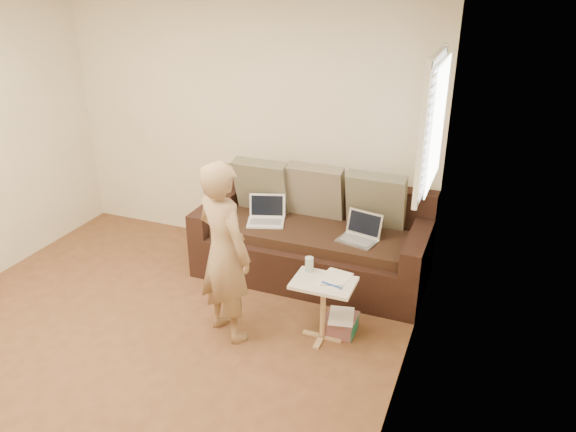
# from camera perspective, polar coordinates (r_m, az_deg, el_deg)

# --- Properties ---
(floor) EXTENTS (4.50, 4.50, 0.00)m
(floor) POSITION_cam_1_polar(r_m,az_deg,el_deg) (4.62, -16.28, -14.11)
(floor) COLOR #563420
(floor) RESTS_ON ground
(ceiling) EXTENTS (4.50, 4.50, 0.00)m
(ceiling) POSITION_cam_1_polar(r_m,az_deg,el_deg) (3.68, -21.27, 19.69)
(ceiling) COLOR white
(ceiling) RESTS_ON wall_back
(wall_back) EXTENTS (4.00, 0.00, 4.00)m
(wall_back) POSITION_cam_1_polar(r_m,az_deg,el_deg) (5.77, -4.36, 9.20)
(wall_back) COLOR beige
(wall_back) RESTS_ON ground
(wall_right) EXTENTS (0.00, 4.50, 4.50)m
(wall_right) POSITION_cam_1_polar(r_m,az_deg,el_deg) (3.17, 11.01, -4.45)
(wall_right) COLOR beige
(wall_right) RESTS_ON ground
(window_blinds) EXTENTS (0.12, 0.88, 1.08)m
(window_blinds) POSITION_cam_1_polar(r_m,az_deg,el_deg) (4.42, 14.68, 9.14)
(window_blinds) COLOR white
(window_blinds) RESTS_ON wall_right
(sofa) EXTENTS (2.20, 0.95, 0.85)m
(sofa) POSITION_cam_1_polar(r_m,az_deg,el_deg) (5.34, 2.48, -2.09)
(sofa) COLOR black
(sofa) RESTS_ON ground
(pillow_left) EXTENTS (0.55, 0.29, 0.57)m
(pillow_left) POSITION_cam_1_polar(r_m,az_deg,el_deg) (5.56, -2.65, 3.13)
(pillow_left) COLOR brown
(pillow_left) RESTS_ON sofa
(pillow_mid) EXTENTS (0.55, 0.27, 0.57)m
(pillow_mid) POSITION_cam_1_polar(r_m,az_deg,el_deg) (5.42, 2.90, 2.54)
(pillow_mid) COLOR brown
(pillow_mid) RESTS_ON sofa
(pillow_right) EXTENTS (0.55, 0.28, 0.57)m
(pillow_right) POSITION_cam_1_polar(r_m,az_deg,el_deg) (5.26, 9.04, 1.56)
(pillow_right) COLOR brown
(pillow_right) RESTS_ON sofa
(laptop_silver) EXTENTS (0.39, 0.32, 0.23)m
(laptop_silver) POSITION_cam_1_polar(r_m,az_deg,el_deg) (5.06, 7.10, -2.62)
(laptop_silver) COLOR #B7BABC
(laptop_silver) RESTS_ON sofa
(laptop_white) EXTENTS (0.41, 0.35, 0.26)m
(laptop_white) POSITION_cam_1_polar(r_m,az_deg,el_deg) (5.38, -2.31, -0.76)
(laptop_white) COLOR white
(laptop_white) RESTS_ON sofa
(person) EXTENTS (0.66, 0.58, 1.51)m
(person) POSITION_cam_1_polar(r_m,az_deg,el_deg) (4.38, -6.57, -3.69)
(person) COLOR #90774E
(person) RESTS_ON ground
(side_table) EXTENTS (0.49, 0.34, 0.54)m
(side_table) POSITION_cam_1_polar(r_m,az_deg,el_deg) (4.54, 3.60, -9.62)
(side_table) COLOR silver
(side_table) RESTS_ON ground
(drinking_glass) EXTENTS (0.07, 0.07, 0.12)m
(drinking_glass) POSITION_cam_1_polar(r_m,az_deg,el_deg) (4.50, 2.19, -4.97)
(drinking_glass) COLOR silver
(drinking_glass) RESTS_ON side_table
(scissors) EXTENTS (0.20, 0.16, 0.02)m
(scissors) POSITION_cam_1_polar(r_m,az_deg,el_deg) (4.33, 4.52, -7.11)
(scissors) COLOR silver
(scissors) RESTS_ON side_table
(paper_on_table) EXTENTS (0.25, 0.33, 0.00)m
(paper_on_table) POSITION_cam_1_polar(r_m,az_deg,el_deg) (4.43, 4.75, -6.43)
(paper_on_table) COLOR white
(paper_on_table) RESTS_ON side_table
(striped_box) EXTENTS (0.26, 0.26, 0.16)m
(striped_box) POSITION_cam_1_polar(r_m,az_deg,el_deg) (4.72, 5.46, -10.99)
(striped_box) COLOR red
(striped_box) RESTS_ON ground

